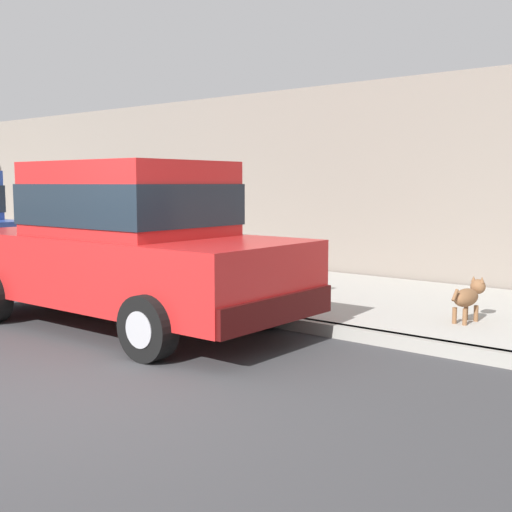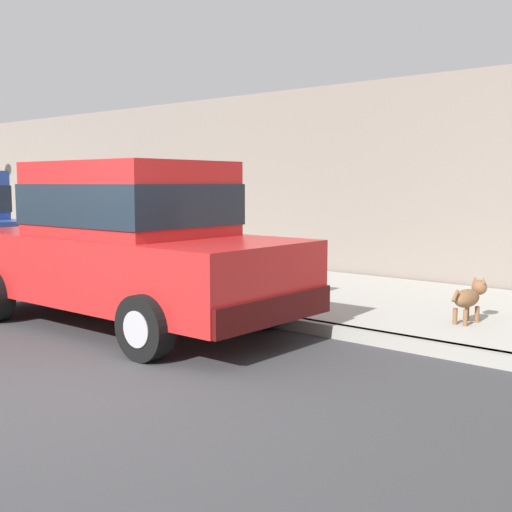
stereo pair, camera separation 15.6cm
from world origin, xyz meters
The scene contains 6 objects.
ground_plane centered at (0.00, 0.00, 0.00)m, with size 80.00×80.00×0.00m, color #38383A.
curb centered at (3.20, 0.00, 0.07)m, with size 0.16×64.00×0.14m, color gray.
sidewalk centered at (5.00, 0.00, 0.07)m, with size 3.60×64.00×0.14m, color #A8A59E.
car_red_sedan centered at (2.11, 1.61, 0.98)m, with size 2.08×4.62×1.92m.
dog_brown centered at (4.26, -1.66, 0.43)m, with size 0.76×0.23×0.49m.
building_facade centered at (7.10, 5.40, 1.68)m, with size 0.50×20.00×3.35m, color slate.
Camera 2 is at (-2.71, -4.53, 1.68)m, focal length 46.14 mm.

